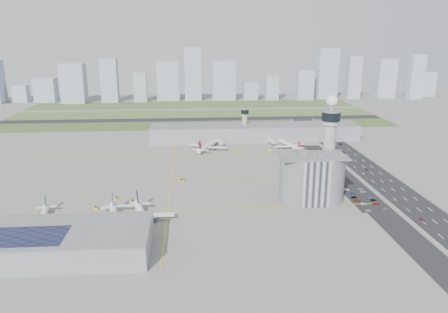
{
  "coord_description": "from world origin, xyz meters",
  "views": [
    {
      "loc": [
        -24.65,
        -281.93,
        105.15
      ],
      "look_at": [
        0.0,
        35.0,
        15.0
      ],
      "focal_mm": 35.0,
      "sensor_mm": 36.0,
      "label": 1
    }
  ],
  "objects": [
    {
      "name": "near_terminal",
      "position": [
        -88.07,
        -82.02,
        6.43
      ],
      "size": [
        84.0,
        42.0,
        13.0
      ],
      "color": "gray",
      "rests_on": "ground"
    },
    {
      "name": "car_lot_5",
      "position": [
        82.26,
        -5.05,
        0.64
      ],
      "size": [
        3.99,
        1.74,
        1.28
      ],
      "primitive_type": "imported",
      "rotation": [
        0.0,
        0.0,
        1.47
      ],
      "color": "silver",
      "rests_on": "ground"
    },
    {
      "name": "car_lot_1",
      "position": [
        83.8,
        -31.15,
        0.61
      ],
      "size": [
        3.82,
        1.66,
        1.22
      ],
      "primitive_type": "imported",
      "rotation": [
        0.0,
        0.0,
        1.67
      ],
      "color": "#9E9EA0",
      "rests_on": "ground"
    },
    {
      "name": "control_tower",
      "position": [
        72.0,
        8.0,
        35.04
      ],
      "size": [
        14.0,
        14.0,
        64.5
      ],
      "color": "#ADAAA5",
      "rests_on": "ground"
    },
    {
      "name": "skyline_bldg_4",
      "position": [
        -204.47,
        415.19,
        30.18
      ],
      "size": [
        35.81,
        28.65,
        60.36
      ],
      "primitive_type": "cube",
      "color": "#9EADC1",
      "rests_on": "ground"
    },
    {
      "name": "taxiway_line_h_2",
      "position": [
        -40.0,
        90.0,
        0.01
      ],
      "size": [
        260.0,
        0.6,
        0.01
      ],
      "primitive_type": "cube",
      "color": "yellow",
      "rests_on": "ground"
    },
    {
      "name": "skyline_bldg_12",
      "position": [
        162.17,
        421.29,
        23.44
      ],
      "size": [
        26.14,
        20.92,
        46.89
      ],
      "primitive_type": "cube",
      "color": "#9EADC1",
      "rests_on": "ground"
    },
    {
      "name": "car_lot_8",
      "position": [
        92.83,
        -25.15,
        0.63
      ],
      "size": [
        3.85,
        1.93,
        1.26
      ],
      "primitive_type": "imported",
      "rotation": [
        0.0,
        0.0,
        1.7
      ],
      "color": "black",
      "rests_on": "ground"
    },
    {
      "name": "skyline_bldg_6",
      "position": [
        -102.68,
        417.9,
        22.6
      ],
      "size": [
        20.04,
        16.03,
        45.2
      ],
      "primitive_type": "cube",
      "color": "#9EADC1",
      "rests_on": "ground"
    },
    {
      "name": "tug_5",
      "position": [
        49.57,
        104.47,
        1.04
      ],
      "size": [
        4.31,
        4.24,
        2.08
      ],
      "primitive_type": null,
      "rotation": [
        0.0,
        0.0,
        2.31
      ],
      "color": "yellow",
      "rests_on": "ground"
    },
    {
      "name": "car_lot_3",
      "position": [
        82.25,
        -19.3,
        0.61
      ],
      "size": [
        4.36,
        2.22,
        1.21
      ],
      "primitive_type": "imported",
      "rotation": [
        0.0,
        0.0,
        1.7
      ],
      "color": "black",
      "rests_on": "ground"
    },
    {
      "name": "terminal_pier",
      "position": [
        40.0,
        148.0,
        7.9
      ],
      "size": [
        210.0,
        32.0,
        15.8
      ],
      "color": "gray",
      "rests_on": "ground"
    },
    {
      "name": "car_hw_2",
      "position": [
        121.09,
        120.2,
        0.66
      ],
      "size": [
        2.66,
        4.93,
        1.31
      ],
      "primitive_type": "imported",
      "rotation": [
        0.0,
        0.0,
        0.1
      ],
      "color": "#0D1753",
      "rests_on": "ground"
    },
    {
      "name": "landside_road",
      "position": [
        90.0,
        -10.0,
        0.04
      ],
      "size": [
        18.0,
        260.0,
        0.08
      ],
      "primitive_type": "cube",
      "color": "black",
      "rests_on": "ground"
    },
    {
      "name": "car_lot_4",
      "position": [
        83.85,
        -11.33,
        0.57
      ],
      "size": [
        3.47,
        1.63,
        1.15
      ],
      "primitive_type": "imported",
      "rotation": [
        0.0,
        0.0,
        1.49
      ],
      "color": "navy",
      "rests_on": "ground"
    },
    {
      "name": "tug_4",
      "position": [
        20.72,
        108.98,
        0.94
      ],
      "size": [
        2.85,
        3.63,
        1.88
      ],
      "primitive_type": null,
      "rotation": [
        0.0,
        0.0,
        0.21
      ],
      "color": "yellow",
      "rests_on": "ground"
    },
    {
      "name": "jet_bridge_near_0",
      "position": [
        -113.0,
        -61.0,
        2.85
      ],
      "size": [
        5.39,
        14.31,
        5.7
      ],
      "primitive_type": null,
      "rotation": [
        0.0,
        0.0,
        1.4
      ],
      "color": "silver",
      "rests_on": "ground"
    },
    {
      "name": "barrier_right",
      "position": [
        129.0,
        0.0,
        0.6
      ],
      "size": [
        0.6,
        500.0,
        1.2
      ],
      "primitive_type": "cube",
      "color": "#9E9E99",
      "rests_on": "ground"
    },
    {
      "name": "barrier_left",
      "position": [
        101.0,
        0.0,
        0.6
      ],
      "size": [
        0.6,
        500.0,
        1.2
      ],
      "primitive_type": "cube",
      "color": "#9E9E99",
      "rests_on": "ground"
    },
    {
      "name": "skyline_bldg_7",
      "position": [
        -59.44,
        436.89,
        30.61
      ],
      "size": [
        35.76,
        28.61,
        61.22
      ],
      "primitive_type": "cube",
      "color": "#9EADC1",
      "rests_on": "ground"
    },
    {
      "name": "grass_strip_0",
      "position": [
        -20.0,
        225.0,
        0.04
      ],
      "size": [
        480.0,
        50.0,
        0.08
      ],
      "primitive_type": "cube",
      "color": "#3D5428",
      "rests_on": "ground"
    },
    {
      "name": "taxiway_line_h_1",
      "position": [
        -40.0,
        30.0,
        0.01
      ],
      "size": [
        260.0,
        0.6,
        0.01
      ],
      "primitive_type": "cube",
      "color": "yellow",
      "rests_on": "ground"
    },
    {
      "name": "skyline_bldg_3",
      "position": [
        -252.58,
        431.35,
        18.47
      ],
      "size": [
        32.3,
        25.84,
        36.93
      ],
      "primitive_type": "cube",
      "color": "#9EADC1",
      "rests_on": "ground"
    },
    {
      "name": "highway",
      "position": [
        115.0,
        0.0,
        0.05
      ],
      "size": [
        28.0,
        500.0,
        0.1
      ],
      "primitive_type": "cube",
      "color": "black",
      "rests_on": "ground"
    },
    {
      "name": "grass_strip_2",
      "position": [
        -20.0,
        380.0,
        0.04
      ],
      "size": [
        480.0,
        70.0,
        0.08
      ],
      "primitive_type": "cube",
      "color": "#40582A",
      "rests_on": "ground"
    },
    {
      "name": "skyline_bldg_5",
      "position": [
        -150.11,
        419.66,
        33.44
      ],
      "size": [
        25.49,
        20.39,
        66.89
      ],
      "primitive_type": "cube",
      "color": "#9EADC1",
      "rests_on": "ground"
    },
    {
      "name": "car_lot_9",
      "position": [
        92.35,
        -21.0,
        0.55
      ],
      "size": [
        3.37,
        1.23,
        1.1
      ],
      "primitive_type": "imported",
      "rotation": [
        0.0,
        0.0,
        1.55
      ],
      "color": "navy",
      "rests_on": "ground"
    },
    {
      "name": "ground",
      "position": [
        0.0,
        0.0,
        0.0
      ],
      "size": [
        1000.0,
        1000.0,
        0.0
      ],
      "primitive_type": "plane",
      "color": "gray"
    },
    {
      "name": "car_lot_0",
      "position": [
        82.66,
        -41.86,
        0.59
      ],
      "size": [
        3.61,
        1.77,
        1.19
      ],
      "primitive_type": "imported",
      "rotation": [
        0.0,
        0.0,
        1.68
      ],
      "color": "silver",
      "rests_on": "ground"
    },
    {
      "name": "jet_bridge_far_1",
      "position": [
        52.0,
        132.0,
        2.85
      ],
      "size": [
        5.39,
        14.31,
        5.7
      ],
      "primitive_type": null,
      "rotation": [
        0.0,
        0.0,
        -1.4
      ],
      "color": "silver",
      "rests_on": "ground"
    },
    {
      "name": "jet_bridge_far_0",
      "position": [
        2.0,
        132.0,
        2.85
      ],
      "size": [
        5.39,
        14.31,
        5.7
      ],
      "primitive_type": null,
      "rotation": [
        0.0,
        0.0,
        -1.4
      ],
      "color": "silver",
      "rests_on": "ground"
    },
    {
      "name": "secondary_tower",
      "position": [
        30.0,
        150.0,
        18.8
      ],
      "size": [
        8.6,
        8.6,
        31.9
      ],
      "color": "#ADAAA5",
      "rests_on": "ground"
    },
    {
      "name": "skyline_bldg_13",
      "position": [
        201.27,
        433.27,
        40.6
      ],
      "size": [
        32.26,
        25.81,
        81.2
      ],
      "primitive_type": "cube",
      "color": "#9EADC1",
      "rests_on": "ground"
    },
    {
      "name": "parking_lot",
      "position": [
        88.0,
        -22.0,
        0.05
      ],
      "size": [
        20.0,
        44.0,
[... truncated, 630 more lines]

